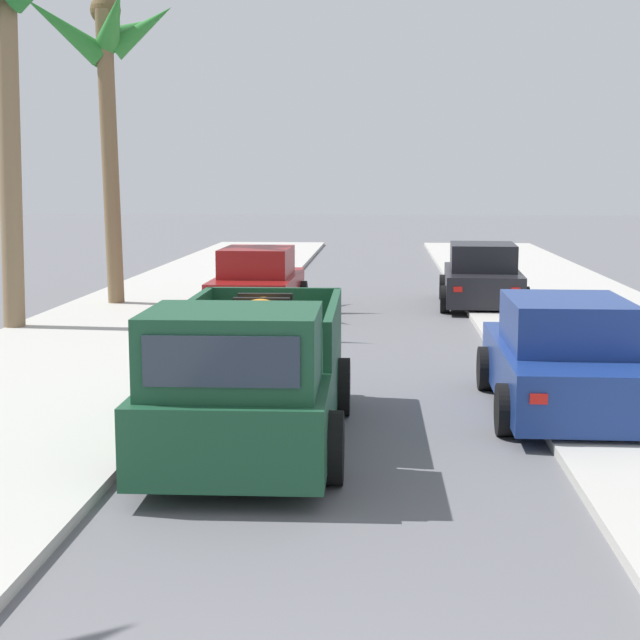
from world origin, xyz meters
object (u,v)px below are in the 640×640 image
Objects in this scene: pickup_truck at (251,378)px; car_left_near at (482,277)px; car_left_mid at (258,283)px; palm_tree_left_fore at (106,58)px; car_right_near at (564,359)px; palm_tree_right_mid at (2,6)px.

pickup_truck reaches higher than car_left_near.
car_left_mid is 6.35m from palm_tree_left_fore.
pickup_truck reaches higher than car_right_near.
palm_tree_left_fore is 0.92× the size of palm_tree_right_mid.
palm_tree_right_mid is (-0.97, -3.69, 0.55)m from palm_tree_left_fore.
car_left_mid is (-5.27, 9.12, 0.00)m from car_right_near.
palm_tree_right_mid is at bearing -155.21° from car_left_near.
car_left_near is 1.01× the size of car_right_near.
car_right_near is 0.59× the size of palm_tree_left_fore.
pickup_truck is at bearing -153.80° from car_right_near.
palm_tree_left_fore is at bearing 131.63° from car_right_near.
palm_tree_right_mid is at bearing 147.40° from car_right_near.
car_right_near is at bearing 26.20° from pickup_truck.
car_left_near is 12.27m from palm_tree_right_mid.
pickup_truck is at bearing -54.22° from palm_tree_right_mid.
pickup_truck is 1.21× the size of car_left_near.
car_left_near and car_right_near have the same top height.
palm_tree_right_mid reaches higher than car_left_mid.
pickup_truck is at bearing -83.07° from car_left_mid.
car_left_near is at bearing 89.98° from car_right_near.
palm_tree_left_fore is at bearing 75.25° from palm_tree_right_mid.
car_left_mid is (-5.27, -1.74, 0.00)m from car_left_near.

